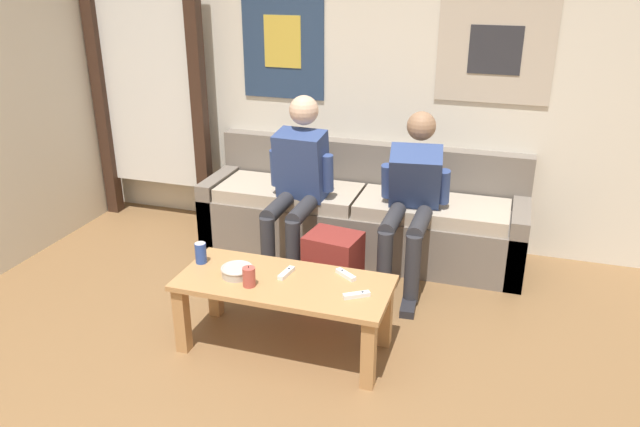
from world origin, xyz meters
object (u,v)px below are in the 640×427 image
Objects in this scene: person_seated_teen at (412,195)px; drink_can_blue at (201,253)px; person_seated_adult at (297,179)px; pillar_candle at (249,277)px; game_controller_near_left at (346,275)px; backpack at (332,268)px; game_controller_far_center at (357,295)px; couch at (361,216)px; game_controller_near_right at (286,273)px; coffee_table at (284,293)px; ceramic_bowl at (237,271)px.

drink_can_blue is (-1.04, -1.00, -0.12)m from person_seated_teen.
person_seated_adult reaches higher than pillar_candle.
backpack is at bearing 114.68° from game_controller_near_left.
drink_can_blue is at bearing 155.72° from pillar_candle.
game_controller_near_left is 0.98× the size of game_controller_far_center.
couch reaches higher than game_controller_near_right.
drink_can_blue is (-0.53, 0.06, 0.14)m from coffee_table.
drink_can_blue is (-0.38, 0.17, 0.01)m from pillar_candle.
ceramic_bowl reaches higher than game_controller_near_left.
ceramic_bowl is 0.27m from game_controller_near_right.
pillar_candle reaches higher than game_controller_far_center.
pillar_candle is at bearing -99.25° from couch.
person_seated_teen is 9.26× the size of pillar_candle.
person_seated_adult is 8.15× the size of game_controller_near_right.
person_seated_adult is at bearing -136.05° from couch.
couch is 16.17× the size of game_controller_near_right.
person_seated_adult is (-0.38, -0.36, 0.37)m from couch.
couch is at bearing 103.27° from game_controller_far_center.
ceramic_bowl is (-0.36, -1.41, 0.18)m from couch.
person_seated_teen is 1.34m from ceramic_bowl.
game_controller_far_center is at bearing -2.09° from ceramic_bowl.
backpack is 3.17× the size of game_controller_far_center.
pillar_candle is 0.87× the size of game_controller_far_center.
game_controller_far_center is (0.34, -0.68, 0.23)m from backpack.
person_seated_teen is (0.42, -0.32, 0.34)m from couch.
coffee_table is 0.98× the size of person_seated_adult.
coffee_table is 1.10m from person_seated_adult.
pillar_candle is (-0.25, -0.74, 0.27)m from backpack.
person_seated_adult is at bearing 123.65° from game_controller_far_center.
person_seated_teen is at bearing 43.81° from drink_can_blue.
person_seated_adult is 0.80m from person_seated_teen.
person_seated_adult reaches higher than game_controller_near_left.
coffee_table is 2.68× the size of backpack.
person_seated_teen is at bearing 64.35° from coffee_table.
person_seated_teen reaches higher than game_controller_near_right.
ceramic_bowl is 0.14m from pillar_candle.
person_seated_adult reaches higher than backpack.
backpack is 0.83m from pillar_candle.
game_controller_far_center reaches higher than coffee_table.
pillar_candle is (-0.66, -1.17, -0.13)m from person_seated_teen.
ceramic_bowl reaches higher than game_controller_near_right.
game_controller_far_center is at bearing -14.97° from game_controller_near_right.
backpack is at bearing 79.94° from game_controller_near_right.
drink_can_blue is (-0.63, -0.57, 0.28)m from backpack.
ceramic_bowl is at bearing 142.19° from pillar_candle.
game_controller_near_left is at bearing 119.85° from game_controller_far_center.
game_controller_near_right is (-0.01, 0.07, 0.09)m from coffee_table.
game_controller_near_right and game_controller_far_center have the same top height.
person_seated_adult reaches higher than couch.
drink_can_blue is (-0.27, 0.08, 0.03)m from ceramic_bowl.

